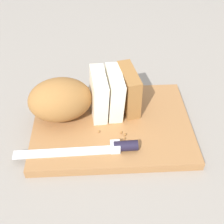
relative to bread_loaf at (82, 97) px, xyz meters
The scene contains 8 objects.
ground_plane 0.10m from the bread_loaf, 27.41° to the right, with size 3.00×3.00×0.00m, color gray.
cutting_board 0.10m from the bread_loaf, 27.41° to the right, with size 0.36×0.26×0.02m, color #9E6B3D.
bread_loaf is the anchor object (origin of this frame).
bread_knife 0.13m from the bread_loaf, 68.39° to the right, with size 0.26×0.02×0.02m.
crumb_near_knife 0.09m from the bread_loaf, 62.41° to the right, with size 0.01×0.01×0.01m, color #996633.
crumb_near_loaf 0.12m from the bread_loaf, 40.71° to the right, with size 0.01×0.01×0.01m, color #996633.
crumb_stray_left 0.13m from the bread_loaf, 41.10° to the right, with size 0.01×0.01×0.01m, color #996633.
crumb_stray_right 0.14m from the bread_loaf, 45.35° to the right, with size 0.00×0.00×0.00m, color #996633.
Camera 1 is at (-0.04, -0.47, 0.49)m, focal length 45.93 mm.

